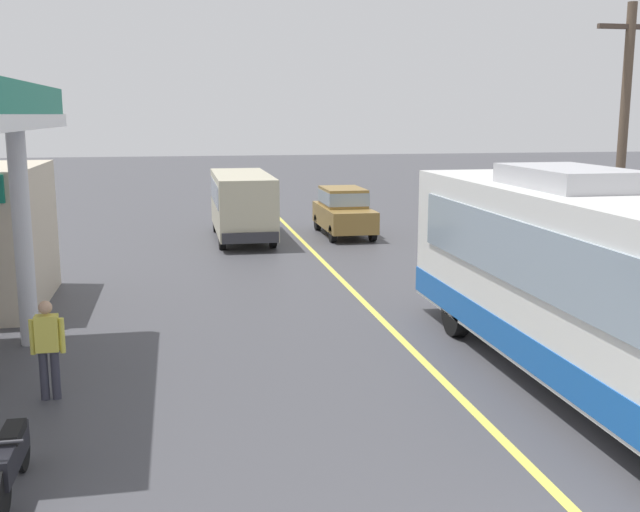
{
  "coord_description": "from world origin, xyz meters",
  "views": [
    {
      "loc": [
        -4.46,
        -5.55,
        4.6
      ],
      "look_at": [
        -1.5,
        10.0,
        1.6
      ],
      "focal_mm": 42.07,
      "sensor_mm": 36.0,
      "label": 1
    }
  ],
  "objects_px": {
    "coach_bus_main": "(592,289)",
    "motorcycle_parked_forecourt": "(12,458)",
    "pedestrian_near_pump": "(48,344)",
    "minibus_opposing_lane": "(242,200)",
    "car_trailing_behind_bus": "(344,209)"
  },
  "relations": [
    {
      "from": "minibus_opposing_lane",
      "to": "car_trailing_behind_bus",
      "type": "distance_m",
      "value": 3.95
    },
    {
      "from": "coach_bus_main",
      "to": "minibus_opposing_lane",
      "type": "relative_size",
      "value": 1.8
    },
    {
      "from": "coach_bus_main",
      "to": "motorcycle_parked_forecourt",
      "type": "distance_m",
      "value": 9.21
    },
    {
      "from": "coach_bus_main",
      "to": "minibus_opposing_lane",
      "type": "height_order",
      "value": "coach_bus_main"
    },
    {
      "from": "pedestrian_near_pump",
      "to": "car_trailing_behind_bus",
      "type": "bearing_deg",
      "value": 61.81
    },
    {
      "from": "motorcycle_parked_forecourt",
      "to": "pedestrian_near_pump",
      "type": "bearing_deg",
      "value": 90.63
    },
    {
      "from": "motorcycle_parked_forecourt",
      "to": "minibus_opposing_lane",
      "type": "bearing_deg",
      "value": 76.5
    },
    {
      "from": "motorcycle_parked_forecourt",
      "to": "pedestrian_near_pump",
      "type": "distance_m",
      "value": 3.17
    },
    {
      "from": "car_trailing_behind_bus",
      "to": "motorcycle_parked_forecourt",
      "type": "bearing_deg",
      "value": -113.98
    },
    {
      "from": "coach_bus_main",
      "to": "pedestrian_near_pump",
      "type": "xyz_separation_m",
      "value": [
        -8.93,
        1.13,
        -0.79
      ]
    },
    {
      "from": "car_trailing_behind_bus",
      "to": "pedestrian_near_pump",
      "type": "bearing_deg",
      "value": -118.19
    },
    {
      "from": "coach_bus_main",
      "to": "motorcycle_parked_forecourt",
      "type": "xyz_separation_m",
      "value": [
        -8.89,
        -2.01,
        -1.28
      ]
    },
    {
      "from": "car_trailing_behind_bus",
      "to": "minibus_opposing_lane",
      "type": "bearing_deg",
      "value": -176.35
    },
    {
      "from": "motorcycle_parked_forecourt",
      "to": "pedestrian_near_pump",
      "type": "relative_size",
      "value": 1.08
    },
    {
      "from": "motorcycle_parked_forecourt",
      "to": "car_trailing_behind_bus",
      "type": "xyz_separation_m",
      "value": [
        8.37,
        18.82,
        0.57
      ]
    }
  ]
}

